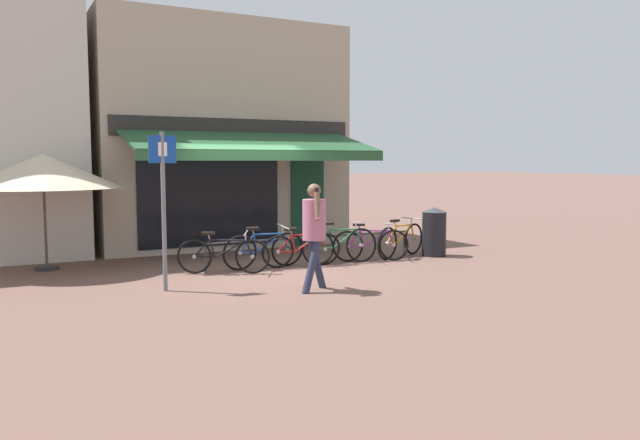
% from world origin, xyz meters
% --- Properties ---
extents(ground_plane, '(160.00, 160.00, 0.00)m').
position_xyz_m(ground_plane, '(0.00, 0.00, 0.00)').
color(ground_plane, brown).
extents(shop_front, '(6.07, 5.01, 5.47)m').
position_xyz_m(shop_front, '(0.50, 4.22, 2.73)').
color(shop_front, tan).
rests_on(shop_front, ground_plane).
extents(bike_rack_rail, '(4.66, 0.04, 0.57)m').
position_xyz_m(bike_rack_rail, '(1.18, 0.19, 0.49)').
color(bike_rack_rail, '#47494F').
rests_on(bike_rack_rail, ground_plane).
extents(bicycle_black, '(1.58, 0.90, 0.80)m').
position_xyz_m(bicycle_black, '(-0.85, -0.08, 0.36)').
color(bicycle_black, black).
rests_on(bicycle_black, ground_plane).
extents(bicycle_blue, '(1.72, 0.52, 0.86)m').
position_xyz_m(bicycle_blue, '(0.05, 0.10, 0.38)').
color(bicycle_blue, black).
rests_on(bicycle_blue, ground_plane).
extents(bicycle_red, '(1.67, 0.52, 0.83)m').
position_xyz_m(bicycle_red, '(0.80, -0.05, 0.36)').
color(bicycle_red, black).
rests_on(bicycle_red, ground_plane).
extents(bicycle_green, '(1.71, 0.52, 0.87)m').
position_xyz_m(bicycle_green, '(1.65, -0.09, 0.38)').
color(bicycle_green, black).
rests_on(bicycle_green, ground_plane).
extents(bicycle_purple, '(1.61, 0.63, 0.81)m').
position_xyz_m(bicycle_purple, '(2.41, -0.08, 0.36)').
color(bicycle_purple, black).
rests_on(bicycle_purple, ground_plane).
extents(bicycle_orange, '(1.64, 0.73, 0.85)m').
position_xyz_m(bicycle_orange, '(3.28, 0.07, 0.38)').
color(bicycle_orange, black).
rests_on(bicycle_orange, ground_plane).
extents(pedestrian_adult, '(0.59, 0.68, 1.76)m').
position_xyz_m(pedestrian_adult, '(-0.02, -2.20, 1.07)').
color(pedestrian_adult, '#282D47').
rests_on(pedestrian_adult, ground_plane).
extents(litter_bin, '(0.54, 0.54, 1.08)m').
position_xyz_m(litter_bin, '(4.04, -0.13, 0.54)').
color(litter_bin, black).
rests_on(litter_bin, ground_plane).
extents(parking_sign, '(0.44, 0.07, 2.57)m').
position_xyz_m(parking_sign, '(-2.18, -1.11, 1.57)').
color(parking_sign, slate).
rests_on(parking_sign, ground_plane).
extents(cafe_parasol, '(2.92, 2.92, 2.25)m').
position_xyz_m(cafe_parasol, '(-3.73, 1.94, 1.91)').
color(cafe_parasol, '#4C3D2D').
rests_on(cafe_parasol, ground_plane).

